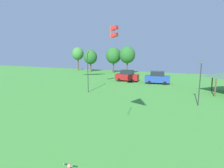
{
  "coord_description": "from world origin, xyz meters",
  "views": [
    {
      "loc": [
        4.55,
        3.97,
        7.25
      ],
      "look_at": [
        0.2,
        15.73,
        4.84
      ],
      "focal_mm": 32.0,
      "sensor_mm": 36.0,
      "label": 1
    }
  ],
  "objects_px": {
    "parked_car_second_from_left": "(157,78)",
    "treeline_tree_2": "(113,56)",
    "treeline_tree_0": "(78,54)",
    "treeline_tree_1": "(90,57)",
    "light_post_1": "(88,70)",
    "light_post_0": "(200,81)",
    "kite_flying_6": "(114,32)",
    "parked_car_leftmost": "(127,76)",
    "treeline_tree_3": "(127,55)"
  },
  "relations": [
    {
      "from": "parked_car_second_from_left",
      "to": "treeline_tree_2",
      "type": "bearing_deg",
      "value": 132.25
    },
    {
      "from": "treeline_tree_0",
      "to": "treeline_tree_1",
      "type": "xyz_separation_m",
      "value": [
        4.84,
        -1.44,
        -0.79
      ]
    },
    {
      "from": "parked_car_second_from_left",
      "to": "treeline_tree_1",
      "type": "xyz_separation_m",
      "value": [
        -20.26,
        12.11,
        2.94
      ]
    },
    {
      "from": "light_post_1",
      "to": "light_post_0",
      "type": "bearing_deg",
      "value": -6.73
    },
    {
      "from": "kite_flying_6",
      "to": "treeline_tree_2",
      "type": "xyz_separation_m",
      "value": [
        -8.37,
        22.83,
        -4.61
      ]
    },
    {
      "from": "parked_car_second_from_left",
      "to": "treeline_tree_1",
      "type": "bearing_deg",
      "value": 143.58
    },
    {
      "from": "parked_car_leftmost",
      "to": "light_post_0",
      "type": "relative_size",
      "value": 0.86
    },
    {
      "from": "treeline_tree_3",
      "to": "kite_flying_6",
      "type": "bearing_deg",
      "value": -79.04
    },
    {
      "from": "light_post_1",
      "to": "treeline_tree_0",
      "type": "distance_m",
      "value": 29.25
    },
    {
      "from": "treeline_tree_1",
      "to": "treeline_tree_3",
      "type": "xyz_separation_m",
      "value": [
        10.95,
        -0.77,
        0.81
      ]
    },
    {
      "from": "kite_flying_6",
      "to": "light_post_1",
      "type": "distance_m",
      "value": 7.09
    },
    {
      "from": "kite_flying_6",
      "to": "treeline_tree_1",
      "type": "distance_m",
      "value": 27.87
    },
    {
      "from": "kite_flying_6",
      "to": "treeline_tree_1",
      "type": "relative_size",
      "value": 0.27
    },
    {
      "from": "light_post_0",
      "to": "treeline_tree_0",
      "type": "distance_m",
      "value": 41.43
    },
    {
      "from": "parked_car_leftmost",
      "to": "light_post_1",
      "type": "distance_m",
      "value": 12.27
    },
    {
      "from": "kite_flying_6",
      "to": "treeline_tree_0",
      "type": "xyz_separation_m",
      "value": [
        -20.06,
        24.22,
        -4.35
      ]
    },
    {
      "from": "light_post_0",
      "to": "treeline_tree_3",
      "type": "bearing_deg",
      "value": 123.47
    },
    {
      "from": "light_post_1",
      "to": "treeline_tree_3",
      "type": "bearing_deg",
      "value": 90.05
    },
    {
      "from": "kite_flying_6",
      "to": "treeline_tree_0",
      "type": "bearing_deg",
      "value": 129.63
    },
    {
      "from": "treeline_tree_1",
      "to": "treeline_tree_3",
      "type": "bearing_deg",
      "value": -4.03
    },
    {
      "from": "parked_car_second_from_left",
      "to": "treeline_tree_2",
      "type": "height_order",
      "value": "treeline_tree_2"
    },
    {
      "from": "light_post_1",
      "to": "kite_flying_6",
      "type": "bearing_deg",
      "value": 4.71
    },
    {
      "from": "parked_car_second_from_left",
      "to": "light_post_0",
      "type": "height_order",
      "value": "light_post_0"
    },
    {
      "from": "parked_car_second_from_left",
      "to": "light_post_1",
      "type": "relative_size",
      "value": 0.76
    },
    {
      "from": "light_post_1",
      "to": "treeline_tree_1",
      "type": "relative_size",
      "value": 1.03
    },
    {
      "from": "treeline_tree_3",
      "to": "light_post_0",
      "type": "bearing_deg",
      "value": -56.53
    },
    {
      "from": "kite_flying_6",
      "to": "treeline_tree_1",
      "type": "bearing_deg",
      "value": 123.74
    },
    {
      "from": "parked_car_leftmost",
      "to": "treeline_tree_0",
      "type": "distance_m",
      "value": 23.18
    },
    {
      "from": "parked_car_leftmost",
      "to": "parked_car_second_from_left",
      "type": "height_order",
      "value": "parked_car_second_from_left"
    },
    {
      "from": "light_post_0",
      "to": "treeline_tree_1",
      "type": "relative_size",
      "value": 0.88
    },
    {
      "from": "parked_car_second_from_left",
      "to": "kite_flying_6",
      "type": "bearing_deg",
      "value": -120.86
    },
    {
      "from": "kite_flying_6",
      "to": "parked_car_leftmost",
      "type": "relative_size",
      "value": 0.36
    },
    {
      "from": "light_post_1",
      "to": "treeline_tree_0",
      "type": "bearing_deg",
      "value": 122.77
    },
    {
      "from": "treeline_tree_0",
      "to": "treeline_tree_2",
      "type": "relative_size",
      "value": 0.99
    },
    {
      "from": "parked_car_second_from_left",
      "to": "light_post_1",
      "type": "bearing_deg",
      "value": -135.67
    },
    {
      "from": "kite_flying_6",
      "to": "light_post_1",
      "type": "bearing_deg",
      "value": -175.29
    },
    {
      "from": "treeline_tree_2",
      "to": "light_post_1",
      "type": "bearing_deg",
      "value": -79.91
    },
    {
      "from": "kite_flying_6",
      "to": "parked_car_second_from_left",
      "type": "relative_size",
      "value": 0.35
    },
    {
      "from": "treeline_tree_2",
      "to": "treeline_tree_3",
      "type": "relative_size",
      "value": 0.96
    },
    {
      "from": "parked_car_leftmost",
      "to": "light_post_0",
      "type": "xyz_separation_m",
      "value": [
        12.96,
        -13.52,
        1.96
      ]
    },
    {
      "from": "kite_flying_6",
      "to": "treeline_tree_3",
      "type": "xyz_separation_m",
      "value": [
        -4.26,
        22.01,
        -4.33
      ]
    },
    {
      "from": "parked_car_leftmost",
      "to": "light_post_0",
      "type": "height_order",
      "value": "light_post_0"
    },
    {
      "from": "parked_car_second_from_left",
      "to": "treeline_tree_2",
      "type": "relative_size",
      "value": 0.7
    },
    {
      "from": "light_post_1",
      "to": "treeline_tree_3",
      "type": "relative_size",
      "value": 0.89
    },
    {
      "from": "treeline_tree_0",
      "to": "treeline_tree_3",
      "type": "xyz_separation_m",
      "value": [
        15.79,
        -2.21,
        0.02
      ]
    },
    {
      "from": "treeline_tree_0",
      "to": "treeline_tree_2",
      "type": "height_order",
      "value": "treeline_tree_2"
    },
    {
      "from": "light_post_0",
      "to": "treeline_tree_2",
      "type": "height_order",
      "value": "treeline_tree_2"
    },
    {
      "from": "light_post_1",
      "to": "treeline_tree_0",
      "type": "height_order",
      "value": "treeline_tree_0"
    },
    {
      "from": "kite_flying_6",
      "to": "treeline_tree_1",
      "type": "height_order",
      "value": "kite_flying_6"
    },
    {
      "from": "treeline_tree_2",
      "to": "treeline_tree_3",
      "type": "xyz_separation_m",
      "value": [
        4.11,
        -0.82,
        0.28
      ]
    }
  ]
}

